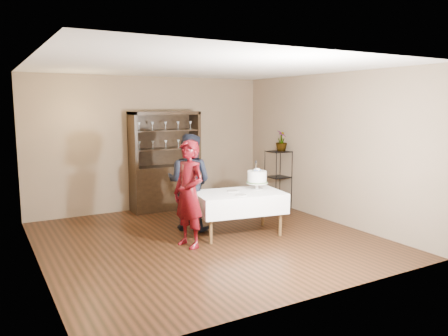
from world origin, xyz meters
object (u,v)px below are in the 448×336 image
Objects in this scene: china_hutch at (165,177)px; plant_etagere at (278,177)px; cake_table at (239,202)px; potted_plant at (281,141)px; cake at (257,178)px; woman at (189,194)px; man at (189,182)px.

china_hutch is 2.33m from plant_etagere.
cake_table is at bearing -80.52° from china_hutch.
potted_plant is (1.75, 1.18, 0.86)m from cake_table.
cake_table is at bearing -146.02° from potted_plant.
potted_plant is at bearing 39.67° from cake.
china_hutch reaches higher than potted_plant.
china_hutch reaches higher than cake_table.
china_hutch is 2.35m from cake.
potted_plant is at bearing 33.98° from cake_table.
potted_plant is at bearing -26.85° from china_hutch.
woman is (-0.98, -0.17, 0.27)m from cake_table.
china_hutch is 1.67× the size of plant_etagere.
china_hutch is at bearing 99.48° from cake_table.
man is (-0.58, 0.68, 0.28)m from cake_table.
cake is (-1.30, -1.15, 0.26)m from plant_etagere.
woman is (-2.69, -1.38, 0.16)m from plant_etagere.
woman reaches higher than potted_plant.
man is at bearing -167.02° from plant_etagere.
man reaches higher than cake.
cake is at bearing -140.33° from potted_plant.
china_hutch is at bearing -49.52° from man.
man is at bearing 130.49° from cake_table.
cake_table is 3.66× the size of potted_plant.
woman is 3.27× the size of cake.
man is at bearing 139.40° from woman.
china_hutch is 2.29m from cake_table.
woman is at bearing -170.65° from cake.
plant_etagere is at bearing 35.31° from cake_table.
cake_table is (0.38, -2.26, -0.12)m from china_hutch.
plant_etagere is 0.73× the size of man.
cake_table is (-1.70, -1.21, -0.11)m from plant_etagere.
cake_table is at bearing 84.52° from woman.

